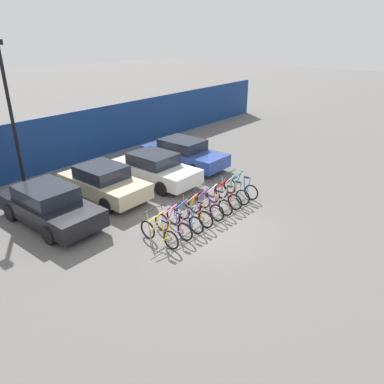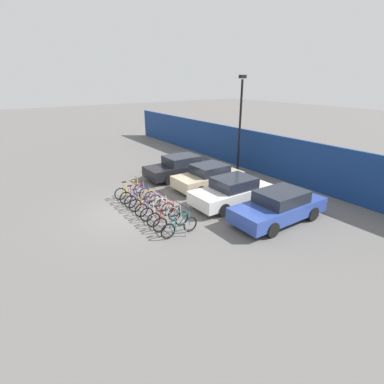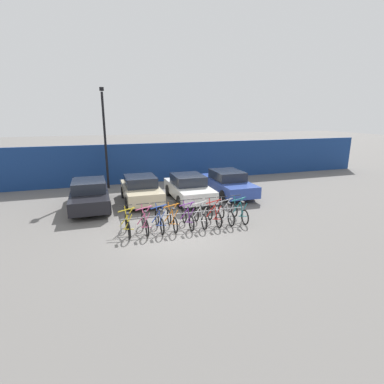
% 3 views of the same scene
% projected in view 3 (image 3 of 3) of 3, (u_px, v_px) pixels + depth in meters
% --- Properties ---
extents(ground_plane, '(120.00, 120.00, 0.00)m').
position_uv_depth(ground_plane, '(175.00, 233.00, 11.94)').
color(ground_plane, '#605E5B').
extents(hoarding_wall, '(36.00, 0.16, 2.67)m').
position_uv_depth(hoarding_wall, '(139.00, 163.00, 20.35)').
color(hoarding_wall, navy).
rests_on(hoarding_wall, ground).
extents(bike_rack, '(5.43, 0.04, 0.57)m').
position_uv_depth(bike_rack, '(186.00, 214.00, 12.63)').
color(bike_rack, gray).
rests_on(bike_rack, ground).
extents(bicycle_yellow, '(0.68, 1.71, 1.05)m').
position_uv_depth(bicycle_yellow, '(128.00, 225.00, 11.80)').
color(bicycle_yellow, black).
rests_on(bicycle_yellow, ground).
extents(bicycle_pink, '(0.68, 1.71, 1.05)m').
position_uv_depth(bicycle_pink, '(145.00, 223.00, 12.00)').
color(bicycle_pink, black).
rests_on(bicycle_pink, ground).
extents(bicycle_blue, '(0.68, 1.71, 1.05)m').
position_uv_depth(bicycle_blue, '(159.00, 221.00, 12.18)').
color(bicycle_blue, black).
rests_on(bicycle_blue, ground).
extents(bicycle_orange, '(0.68, 1.71, 1.05)m').
position_uv_depth(bicycle_orange, '(172.00, 220.00, 12.34)').
color(bicycle_orange, black).
rests_on(bicycle_orange, ground).
extents(bicycle_purple, '(0.68, 1.71, 1.05)m').
position_uv_depth(bicycle_purple, '(188.00, 218.00, 12.54)').
color(bicycle_purple, black).
rests_on(bicycle_purple, ground).
extents(bicycle_white, '(0.68, 1.71, 1.05)m').
position_uv_depth(bicycle_white, '(200.00, 217.00, 12.70)').
color(bicycle_white, black).
rests_on(bicycle_white, ground).
extents(bicycle_red, '(0.68, 1.71, 1.05)m').
position_uv_depth(bicycle_red, '(214.00, 215.00, 12.90)').
color(bicycle_red, black).
rests_on(bicycle_red, ground).
extents(bicycle_silver, '(0.68, 1.71, 1.05)m').
position_uv_depth(bicycle_silver, '(226.00, 214.00, 13.06)').
color(bicycle_silver, black).
rests_on(bicycle_silver, ground).
extents(bicycle_teal, '(0.68, 1.71, 1.05)m').
position_uv_depth(bicycle_teal, '(239.00, 212.00, 13.26)').
color(bicycle_teal, black).
rests_on(bicycle_teal, ground).
extents(car_black, '(1.91, 4.44, 1.40)m').
position_uv_depth(car_black, '(90.00, 194.00, 15.05)').
color(car_black, black).
rests_on(car_black, ground).
extents(car_beige, '(1.91, 3.97, 1.40)m').
position_uv_depth(car_beige, '(141.00, 189.00, 16.03)').
color(car_beige, '#C1B28E').
rests_on(car_beige, ground).
extents(car_white, '(1.91, 4.21, 1.40)m').
position_uv_depth(car_white, '(188.00, 188.00, 16.37)').
color(car_white, silver).
rests_on(car_white, ground).
extents(car_blue, '(1.91, 4.52, 1.40)m').
position_uv_depth(car_blue, '(228.00, 183.00, 17.54)').
color(car_blue, '#2D479E').
rests_on(car_blue, ground).
extents(lamp_post, '(0.24, 0.44, 6.12)m').
position_uv_depth(lamp_post, '(105.00, 134.00, 18.27)').
color(lamp_post, black).
rests_on(lamp_post, ground).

